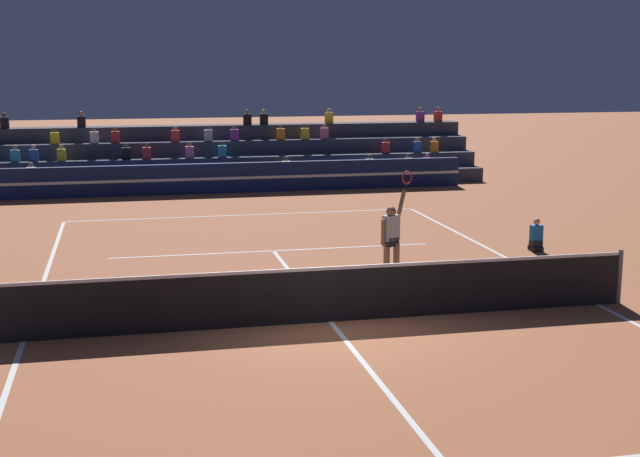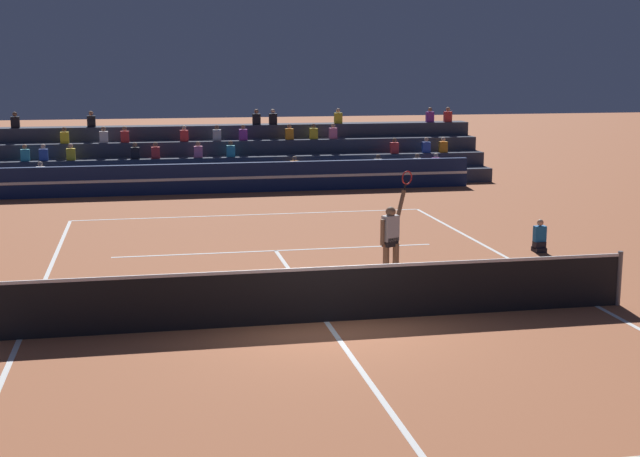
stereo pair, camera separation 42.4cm
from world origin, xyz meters
The scene contains 8 objects.
ground_plane centered at (0.00, 0.00, 0.00)m, with size 120.00×120.00×0.00m, color #AD603D.
court_lines centered at (0.00, 0.00, 0.00)m, with size 11.10×23.90×0.01m.
tennis_net centered at (0.00, 0.00, 0.54)m, with size 12.00×0.10×1.10m.
sponsor_banner_wall centered at (0.00, 16.82, 0.55)m, with size 18.00×0.26×1.10m.
bleacher_stand centered at (0.00, 19.99, 0.83)m, with size 20.85×3.80×2.83m.
ball_kid_courtside centered at (6.58, 4.99, 0.33)m, with size 0.30×0.36×0.84m.
tennis_player centered at (1.96, 2.56, 0.99)m, with size 0.85×0.51×2.49m.
tennis_ball centered at (2.81, 1.63, 0.03)m, with size 0.07×0.07×0.07m, color #C6DB33.
Camera 2 is at (-3.25, -15.71, 4.83)m, focal length 50.00 mm.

